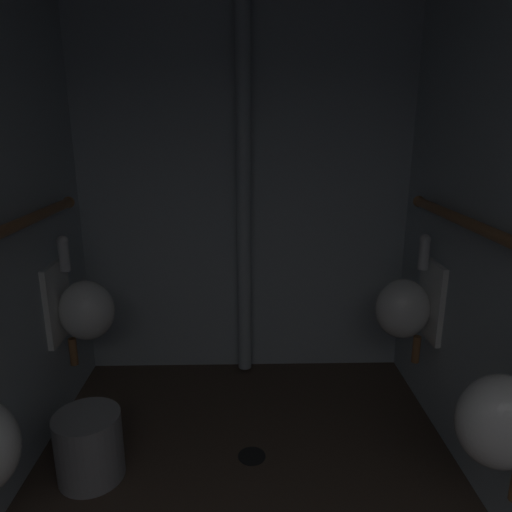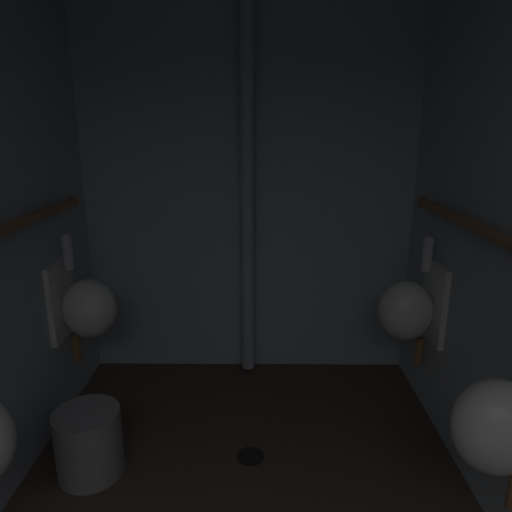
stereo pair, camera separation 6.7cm
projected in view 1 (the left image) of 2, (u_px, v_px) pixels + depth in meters
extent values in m
cube|color=#ACB8BE|center=(244.00, 195.00, 2.99)|extent=(2.21, 0.06, 2.36)
ellipsoid|color=white|center=(86.00, 310.00, 2.59)|extent=(0.30, 0.26, 0.34)
cube|color=white|center=(57.00, 302.00, 2.57)|extent=(0.03, 0.30, 0.44)
cylinder|color=silver|center=(63.00, 256.00, 2.50)|extent=(0.06, 0.06, 0.16)
sphere|color=silver|center=(62.00, 241.00, 2.48)|extent=(0.06, 0.06, 0.06)
cylinder|color=#936038|center=(72.00, 352.00, 2.65)|extent=(0.04, 0.04, 0.16)
ellipsoid|color=white|center=(498.00, 422.00, 1.62)|extent=(0.30, 0.26, 0.34)
ellipsoid|color=white|center=(402.00, 309.00, 2.61)|extent=(0.30, 0.26, 0.34)
cube|color=white|center=(430.00, 300.00, 2.60)|extent=(0.03, 0.30, 0.44)
cylinder|color=silver|center=(423.00, 255.00, 2.53)|extent=(0.06, 0.06, 0.16)
sphere|color=silver|center=(425.00, 240.00, 2.51)|extent=(0.06, 0.06, 0.06)
cylinder|color=#936038|center=(415.00, 349.00, 2.68)|extent=(0.04, 0.04, 0.16)
sphere|color=#936038|center=(68.00, 202.00, 2.62)|extent=(0.06, 0.06, 0.06)
sphere|color=#936038|center=(418.00, 201.00, 2.65)|extent=(0.06, 0.06, 0.06)
cylinder|color=#ACB8BE|center=(243.00, 198.00, 2.89)|extent=(0.09, 0.09, 2.31)
cylinder|color=black|center=(251.00, 456.00, 2.37)|extent=(0.14, 0.14, 0.01)
cylinder|color=gray|center=(88.00, 446.00, 2.20)|extent=(0.31, 0.31, 0.33)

